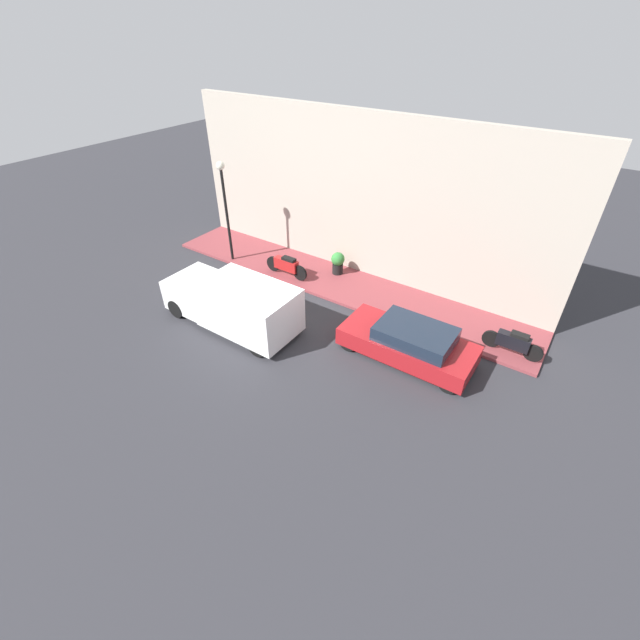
# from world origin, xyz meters

# --- Properties ---
(ground_plane) EXTENTS (60.00, 60.00, 0.00)m
(ground_plane) POSITION_xyz_m (0.00, 0.00, 0.00)
(ground_plane) COLOR #2D2D33
(sidewalk) EXTENTS (2.65, 16.43, 0.11)m
(sidewalk) POSITION_xyz_m (4.33, 0.00, 0.06)
(sidewalk) COLOR brown
(sidewalk) RESTS_ON ground_plane
(building_facade) EXTENTS (0.30, 16.43, 6.56)m
(building_facade) POSITION_xyz_m (5.81, 0.00, 3.28)
(building_facade) COLOR #B2A899
(building_facade) RESTS_ON ground_plane
(parked_car) EXTENTS (1.84, 4.39, 1.25)m
(parked_car) POSITION_xyz_m (1.66, -4.40, 0.60)
(parked_car) COLOR maroon
(parked_car) RESTS_ON ground_plane
(delivery_van) EXTENTS (2.02, 5.18, 1.82)m
(delivery_van) POSITION_xyz_m (-0.20, 1.64, 0.94)
(delivery_van) COLOR white
(delivery_van) RESTS_ON ground_plane
(motorcycle_black) EXTENTS (0.30, 1.95, 0.85)m
(motorcycle_black) POSITION_xyz_m (3.64, -7.21, 0.57)
(motorcycle_black) COLOR black
(motorcycle_black) RESTS_ON sidewalk
(motorcycle_red) EXTENTS (0.30, 2.10, 0.88)m
(motorcycle_red) POSITION_xyz_m (3.53, 2.13, 0.59)
(motorcycle_red) COLOR #B21E1E
(motorcycle_red) RESTS_ON sidewalk
(streetlamp) EXTENTS (0.35, 0.35, 4.38)m
(streetlamp) POSITION_xyz_m (3.32, 5.12, 3.05)
(streetlamp) COLOR black
(streetlamp) RESTS_ON sidewalk
(potted_plant) EXTENTS (0.58, 0.58, 0.97)m
(potted_plant) POSITION_xyz_m (4.93, 0.43, 0.64)
(potted_plant) COLOR black
(potted_plant) RESTS_ON sidewalk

